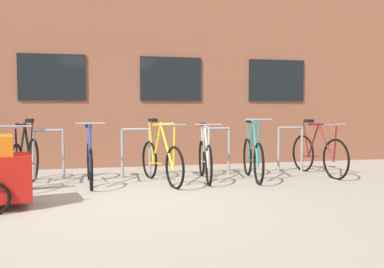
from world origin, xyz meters
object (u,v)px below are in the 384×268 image
object	(u,v)px
bicycle_teal	(253,157)
bicycle_yellow	(161,160)
bicycle_silver	(205,158)
bicycle_maroon	(318,154)
bicycle_blue	(90,161)
bicycle_black	(25,161)

from	to	relation	value
bicycle_teal	bicycle_yellow	distance (m)	1.61
bicycle_silver	bicycle_teal	size ratio (longest dim) A/B	1.00
bicycle_maroon	bicycle_blue	bearing A→B (deg)	-179.16
bicycle_silver	bicycle_yellow	bearing A→B (deg)	-172.75
bicycle_blue	bicycle_yellow	xyz separation A→B (m)	(1.15, -0.14, 0.01)
bicycle_teal	bicycle_blue	bearing A→B (deg)	177.05
bicycle_blue	bicycle_silver	bearing A→B (deg)	-1.12
bicycle_maroon	bicycle_black	distance (m)	5.12
bicycle_black	bicycle_teal	world-z (taller)	bicycle_teal
bicycle_yellow	bicycle_black	bearing A→B (deg)	175.73
bicycle_silver	bicycle_teal	world-z (taller)	bicycle_teal
bicycle_black	bicycle_teal	bearing A→B (deg)	-2.53
bicycle_blue	bicycle_silver	world-z (taller)	bicycle_blue
bicycle_silver	bicycle_yellow	world-z (taller)	bicycle_yellow
bicycle_black	bicycle_maroon	bearing A→B (deg)	0.42
bicycle_teal	bicycle_silver	bearing A→B (deg)	172.83
bicycle_silver	bicycle_yellow	size ratio (longest dim) A/B	0.96
bicycle_silver	bicycle_maroon	world-z (taller)	bicycle_maroon
bicycle_black	bicycle_blue	bearing A→B (deg)	-1.36
bicycle_blue	bicycle_black	xyz separation A→B (m)	(-0.99, 0.02, 0.03)
bicycle_silver	bicycle_maroon	distance (m)	2.20
bicycle_silver	bicycle_black	world-z (taller)	bicycle_black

